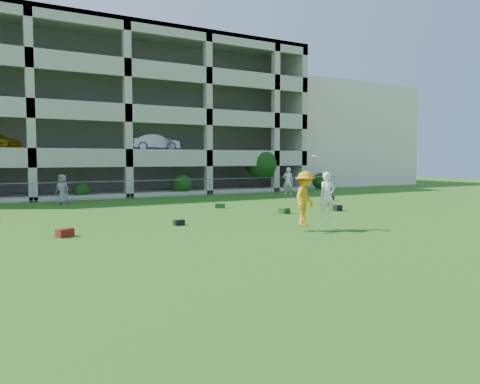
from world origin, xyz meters
TOP-DOWN VIEW (x-y plane):
  - ground at (0.00, 0.00)m, footprint 100.00×100.00m
  - stucco_building at (23.00, 28.00)m, footprint 16.00×14.00m
  - bystander_c at (-4.73, 16.52)m, footprint 0.99×0.99m
  - bystander_e at (10.73, 15.77)m, footprint 0.88×0.81m
  - bag_red_a at (-6.63, 4.54)m, footprint 0.63×0.52m
  - bag_black_b at (-2.24, 5.18)m, footprint 0.43×0.30m
  - bag_green_c at (3.71, 6.38)m, footprint 0.59×0.49m
  - crate_d at (6.70, 5.96)m, footprint 0.38×0.38m
  - bag_black_e at (10.38, 10.85)m, footprint 0.67×0.52m
  - bag_green_g at (2.20, 10.15)m, footprint 0.58×0.52m
  - frisbee_contest at (1.26, 1.42)m, footprint 1.94×1.31m
  - parking_garage at (-0.01, 27.70)m, footprint 30.00×14.00m
  - fence at (0.00, 19.00)m, footprint 36.06×0.06m
  - shrub_row at (4.59, 19.70)m, footprint 34.38×2.52m

SIDE VIEW (x-z plane):
  - ground at x=0.00m, z-range 0.00..0.00m
  - bag_black_b at x=-2.24m, z-range 0.00..0.22m
  - bag_green_g at x=2.20m, z-range 0.00..0.25m
  - bag_green_c at x=3.71m, z-range 0.00..0.26m
  - bag_red_a at x=-6.63m, z-range 0.00..0.28m
  - crate_d at x=6.70m, z-range 0.00..0.30m
  - bag_black_e at x=10.38m, z-range 0.00..0.30m
  - fence at x=0.00m, z-range 0.01..1.21m
  - bystander_c at x=-4.73m, z-range 0.00..1.73m
  - bystander_e at x=10.73m, z-range 0.00..2.03m
  - frisbee_contest at x=1.26m, z-range -0.07..2.49m
  - shrub_row at x=4.59m, z-range -0.24..3.26m
  - stucco_building at x=23.00m, z-range 0.00..10.00m
  - parking_garage at x=-0.01m, z-range 0.01..12.01m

